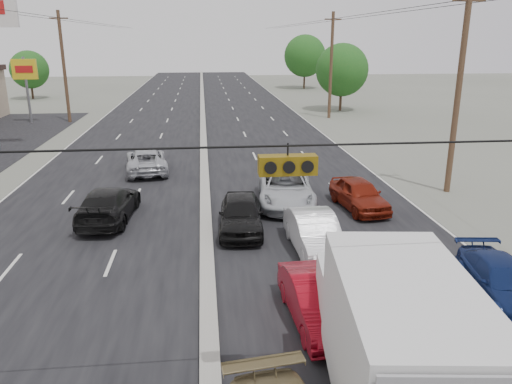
% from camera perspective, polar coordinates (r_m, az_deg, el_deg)
% --- Properties ---
extents(road_surface, '(20.00, 160.00, 0.02)m').
position_cam_1_polar(road_surface, '(39.31, -6.03, 5.93)').
color(road_surface, black).
rests_on(road_surface, ground).
extents(center_median, '(0.50, 160.00, 0.20)m').
position_cam_1_polar(center_median, '(39.29, -6.03, 6.07)').
color(center_median, gray).
rests_on(center_median, ground).
extents(utility_pole_left_c, '(1.60, 0.30, 10.00)m').
position_cam_1_polar(utility_pole_left_c, '(50.21, -21.10, 13.23)').
color(utility_pole_left_c, '#422D1E').
rests_on(utility_pole_left_c, ground).
extents(utility_pole_right_b, '(1.60, 0.30, 10.00)m').
position_cam_1_polar(utility_pole_right_b, '(26.78, 22.12, 10.58)').
color(utility_pole_right_b, '#422D1E').
rests_on(utility_pole_right_b, ground).
extents(utility_pole_right_c, '(1.60, 0.30, 10.00)m').
position_cam_1_polar(utility_pole_right_c, '(50.20, 8.58, 14.15)').
color(utility_pole_right_c, '#422D1E').
rests_on(utility_pole_right_c, ground).
extents(traffic_signals, '(25.00, 0.30, 0.54)m').
position_cam_1_polar(traffic_signals, '(8.93, 2.99, 3.36)').
color(traffic_signals, black).
rests_on(traffic_signals, ground).
extents(pole_sign_far, '(2.20, 0.25, 6.00)m').
position_cam_1_polar(pole_sign_far, '(51.24, -24.88, 12.07)').
color(pole_sign_far, slate).
rests_on(pole_sign_far, ground).
extents(tree_left_far, '(4.80, 4.80, 6.12)m').
position_cam_1_polar(tree_left_far, '(72.12, -24.48, 12.61)').
color(tree_left_far, '#382619').
rests_on(tree_left_far, ground).
extents(tree_right_mid, '(5.60, 5.60, 7.14)m').
position_cam_1_polar(tree_right_mid, '(55.72, 9.80, 13.58)').
color(tree_right_mid, '#382619').
rests_on(tree_right_mid, ground).
extents(tree_right_far, '(6.40, 6.40, 8.16)m').
position_cam_1_polar(tree_right_far, '(80.22, 5.61, 15.23)').
color(tree_right_far, '#382619').
rests_on(tree_right_far, ground).
extents(box_truck, '(3.11, 6.98, 3.43)m').
position_cam_1_polar(box_truck, '(10.90, 15.33, -16.07)').
color(box_truck, black).
rests_on(box_truck, ground).
extents(red_sedan, '(1.67, 4.13, 1.33)m').
position_cam_1_polar(red_sedan, '(14.21, 6.99, -12.26)').
color(red_sedan, maroon).
rests_on(red_sedan, ground).
extents(queue_car_a, '(2.06, 4.46, 1.48)m').
position_cam_1_polar(queue_car_a, '(20.40, -1.74, -2.53)').
color(queue_car_a, black).
rests_on(queue_car_a, ground).
extents(queue_car_b, '(1.70, 4.44, 1.45)m').
position_cam_1_polar(queue_car_b, '(18.57, 6.72, -4.75)').
color(queue_car_b, silver).
rests_on(queue_car_b, ground).
extents(queue_car_c, '(3.08, 5.72, 1.53)m').
position_cam_1_polar(queue_car_c, '(23.75, 3.42, 0.38)').
color(queue_car_c, '#B8BCC1').
rests_on(queue_car_c, ground).
extents(queue_car_d, '(2.20, 4.39, 1.22)m').
position_cam_1_polar(queue_car_d, '(16.92, 26.31, -9.21)').
color(queue_car_d, '#101F51').
rests_on(queue_car_d, ground).
extents(queue_car_e, '(2.16, 4.32, 1.42)m').
position_cam_1_polar(queue_car_e, '(23.50, 11.70, -0.28)').
color(queue_car_e, maroon).
rests_on(queue_car_e, ground).
extents(oncoming_near, '(2.39, 5.14, 1.45)m').
position_cam_1_polar(oncoming_near, '(22.54, -16.50, -1.36)').
color(oncoming_near, black).
rests_on(oncoming_near, ground).
extents(oncoming_far, '(2.94, 5.23, 1.38)m').
position_cam_1_polar(oncoming_far, '(30.16, -12.43, 3.51)').
color(oncoming_far, '#A9ABB1').
rests_on(oncoming_far, ground).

